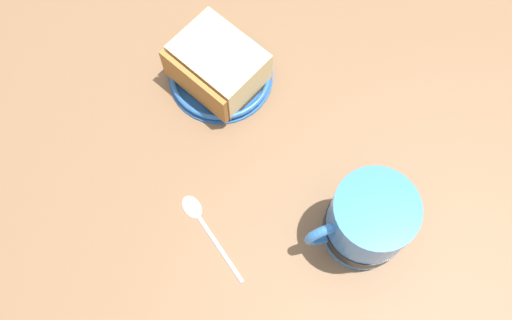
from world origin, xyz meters
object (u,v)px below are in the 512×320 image
cake_slice (218,65)px  tea_mug (367,222)px  small_plate (221,75)px  teaspoon (200,219)px

cake_slice → tea_mug: tea_mug is taller
small_plate → cake_slice: bearing=-102.6°
tea_mug → teaspoon: (-16.47, -7.56, -4.38)cm
teaspoon → cake_slice: bearing=113.8°
cake_slice → tea_mug: (23.93, -9.34, 1.30)cm
small_plate → teaspoon: bearing=-66.7°
tea_mug → teaspoon: size_ratio=0.90×
small_plate → cake_slice: (-0.06, -0.26, 2.79)cm
cake_slice → teaspoon: cake_slice is taller
cake_slice → tea_mug: size_ratio=1.18×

